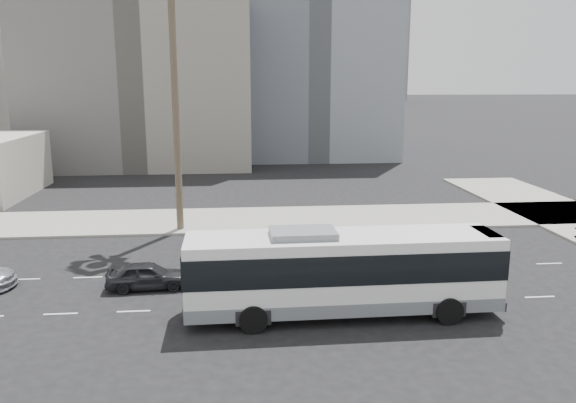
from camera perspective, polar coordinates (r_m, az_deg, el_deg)
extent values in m
plane|color=black|center=(24.95, -1.34, -10.52)|extent=(700.00, 700.00, 0.00)
cube|color=gray|center=(39.66, -2.85, -1.79)|extent=(120.00, 7.00, 0.15)
cube|color=slate|center=(68.78, -14.23, 11.27)|extent=(24.00, 18.00, 18.00)
cube|color=slate|center=(75.65, 2.12, 14.70)|extent=(20.00, 20.00, 26.00)
cube|color=beige|center=(273.25, -5.45, 14.68)|extent=(42.00, 42.00, 44.00)
cube|color=slate|center=(258.46, 5.48, 17.72)|extent=(26.00, 26.00, 70.00)
cube|color=slate|center=(292.58, 9.35, 15.98)|extent=(22.00, 22.00, 60.00)
cube|color=silver|center=(23.59, 5.51, -6.77)|extent=(12.85, 3.00, 2.87)
cube|color=black|center=(23.47, 5.53, -5.88)|extent=(12.91, 3.06, 1.22)
cube|color=slate|center=(24.03, 5.45, -9.64)|extent=(12.87, 3.04, 0.55)
cube|color=slate|center=(22.89, 1.50, -3.26)|extent=(2.68, 1.80, 0.33)
cube|color=#262628|center=(25.04, 19.39, -3.26)|extent=(0.69, 2.00, 0.33)
cylinder|color=black|center=(23.91, 15.92, -10.61)|extent=(1.10, 0.33, 1.10)
cylinder|color=black|center=(26.38, 13.72, -8.31)|extent=(1.10, 0.33, 1.10)
cylinder|color=black|center=(22.42, -3.56, -11.71)|extent=(1.10, 0.33, 1.10)
cylinder|color=black|center=(25.03, -3.75, -9.10)|extent=(1.10, 0.33, 1.10)
imported|color=black|center=(27.57, -13.98, -7.22)|extent=(1.72, 3.85, 1.28)
cylinder|color=brown|center=(36.36, -11.28, 10.16)|extent=(0.47, 0.47, 17.00)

